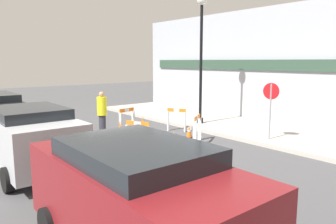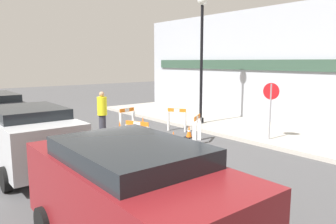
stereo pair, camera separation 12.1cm
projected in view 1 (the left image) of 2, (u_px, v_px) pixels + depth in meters
The scene contains 17 objects.
ground_plane at pixel (111, 153), 10.77m from camera, with size 60.00×60.00×0.00m, color #4C4C4F.
sidewalk_slab at pixel (237, 126), 14.75m from camera, with size 18.00×3.84×0.15m.
storefront_facade at pixel (266, 66), 15.57m from camera, with size 18.00×0.22×5.50m.
streetlamp_post at pixel (201, 43), 14.60m from camera, with size 0.44×0.44×5.68m.
stop_sign at pixel (271, 102), 11.84m from camera, with size 0.59×0.15×2.06m.
barricade_0 at pixel (197, 128), 12.04m from camera, with size 0.60×0.81×1.02m.
barricade_1 at pixel (177, 119), 14.00m from camera, with size 0.76×0.55×0.99m.
barricade_2 at pixel (127, 120), 13.50m from camera, with size 0.25×0.77×1.07m.
barricade_3 at pixel (138, 134), 11.21m from camera, with size 0.87×0.51×0.95m.
traffic_cone_0 at pixel (120, 130), 12.59m from camera, with size 0.30×0.30×0.74m.
traffic_cone_1 at pixel (143, 125), 13.72m from camera, with size 0.30×0.30×0.69m.
traffic_cone_2 at pixel (189, 132), 12.83m from camera, with size 0.30×0.30×0.48m.
traffic_cone_3 at pixel (174, 139), 11.45m from camera, with size 0.30×0.30×0.58m.
traffic_cone_4 at pixel (121, 134), 12.06m from camera, with size 0.30×0.30×0.67m.
person_worker at pixel (102, 113), 12.94m from camera, with size 0.54×0.54×1.80m.
parked_car_1 at pixel (30, 135), 8.87m from camera, with size 3.91×1.99×1.76m.
parked_car_2 at pixel (136, 194), 4.88m from camera, with size 4.12×1.98×1.81m.
Camera 1 is at (9.29, -5.10, 2.99)m, focal length 35.00 mm.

